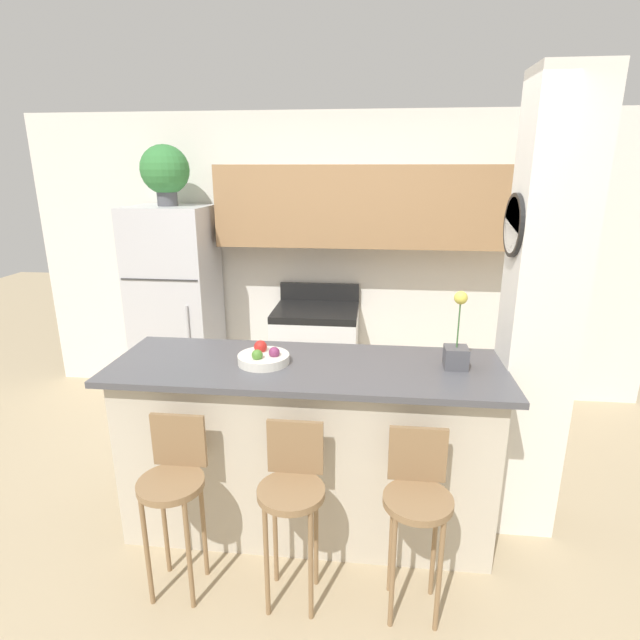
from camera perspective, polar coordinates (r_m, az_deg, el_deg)
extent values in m
plane|color=tan|center=(3.30, -1.38, -22.08)|extent=(14.00, 14.00, 0.00)
cube|color=white|center=(4.59, 1.77, 6.87)|extent=(5.60, 0.06, 2.55)
cube|color=#9E754C|center=(4.32, 6.05, 12.79)|extent=(2.65, 0.32, 0.67)
cube|color=silver|center=(4.39, -0.19, 9.56)|extent=(0.79, 0.28, 0.12)
cube|color=white|center=(2.98, 23.76, -0.14)|extent=(0.36, 0.32, 2.55)
cylinder|color=black|center=(2.83, 21.25, 10.06)|extent=(0.02, 0.33, 0.33)
cylinder|color=white|center=(2.83, 21.13, 10.07)|extent=(0.01, 0.29, 0.29)
cube|color=beige|center=(3.01, -1.45, -14.62)|extent=(2.06, 0.60, 1.00)
cube|color=#4C4C51|center=(2.77, -1.53, -5.43)|extent=(2.18, 0.72, 0.04)
cube|color=silver|center=(4.72, -15.77, -1.92)|extent=(0.69, 0.62, 1.21)
cube|color=silver|center=(4.52, -16.67, 8.79)|extent=(0.69, 0.62, 0.57)
cube|color=#333333|center=(4.28, -17.94, 4.39)|extent=(0.65, 0.01, 0.01)
cylinder|color=#B2B2B7|center=(4.34, -14.69, -2.65)|extent=(0.02, 0.02, 0.66)
cube|color=white|center=(4.49, -0.45, -4.66)|extent=(0.73, 0.62, 0.85)
cube|color=black|center=(4.34, -0.47, 0.93)|extent=(0.73, 0.62, 0.06)
cube|color=black|center=(4.59, -0.05, 3.24)|extent=(0.73, 0.04, 0.16)
cube|color=black|center=(4.18, -0.96, -5.69)|extent=(0.44, 0.01, 0.27)
cylinder|color=olive|center=(2.62, -16.69, -17.51)|extent=(0.32, 0.32, 0.03)
cube|color=olive|center=(2.65, -15.84, -13.07)|extent=(0.27, 0.02, 0.28)
cylinder|color=olive|center=(2.78, -19.16, -23.82)|extent=(0.02, 0.02, 0.61)
cylinder|color=olive|center=(2.71, -14.74, -24.65)|extent=(0.02, 0.02, 0.61)
cylinder|color=olive|center=(2.92, -17.33, -21.30)|extent=(0.02, 0.02, 0.61)
cylinder|color=olive|center=(2.85, -13.17, -21.97)|extent=(0.02, 0.02, 0.61)
cylinder|color=olive|center=(2.47, -3.32, -19.05)|extent=(0.32, 0.32, 0.03)
cube|color=olive|center=(2.50, -2.85, -14.30)|extent=(0.27, 0.02, 0.28)
cylinder|color=olive|center=(2.61, -6.12, -25.87)|extent=(0.02, 0.02, 0.61)
cylinder|color=olive|center=(2.59, -1.06, -26.34)|extent=(0.02, 0.02, 0.61)
cylinder|color=olive|center=(2.77, -5.14, -22.97)|extent=(0.02, 0.02, 0.61)
cylinder|color=olive|center=(2.74, -0.46, -23.36)|extent=(0.02, 0.02, 0.61)
cylinder|color=olive|center=(2.46, 11.14, -19.62)|extent=(0.32, 0.32, 0.03)
cube|color=olive|center=(2.49, 11.10, -14.82)|extent=(0.27, 0.02, 0.28)
cylinder|color=olive|center=(2.58, 8.29, -26.73)|extent=(0.02, 0.02, 0.61)
cylinder|color=olive|center=(2.60, 13.47, -26.68)|extent=(0.02, 0.02, 0.61)
cylinder|color=olive|center=(2.73, 8.15, -23.70)|extent=(0.02, 0.02, 0.61)
cylinder|color=olive|center=(2.75, 12.92, -23.69)|extent=(0.02, 0.02, 0.61)
cylinder|color=#4C4C51|center=(4.49, -17.06, 13.27)|extent=(0.17, 0.17, 0.14)
sphere|color=#387F3D|center=(4.48, -17.31, 16.10)|extent=(0.40, 0.40, 0.40)
cube|color=#4C4C51|center=(2.80, 15.26, -4.15)|extent=(0.12, 0.12, 0.12)
cylinder|color=#386633|center=(2.74, 15.56, -0.53)|extent=(0.01, 0.01, 0.25)
sphere|color=#DBCC4C|center=(2.70, 15.80, 2.46)|extent=(0.07, 0.07, 0.07)
cylinder|color=silver|center=(2.79, -6.46, -4.43)|extent=(0.29, 0.29, 0.05)
sphere|color=#7A2D56|center=(2.75, -5.25, -3.71)|extent=(0.06, 0.06, 0.06)
sphere|color=red|center=(2.83, -6.82, -3.06)|extent=(0.07, 0.07, 0.07)
sphere|color=#4C7F2D|center=(2.72, -7.19, -4.00)|extent=(0.06, 0.06, 0.06)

